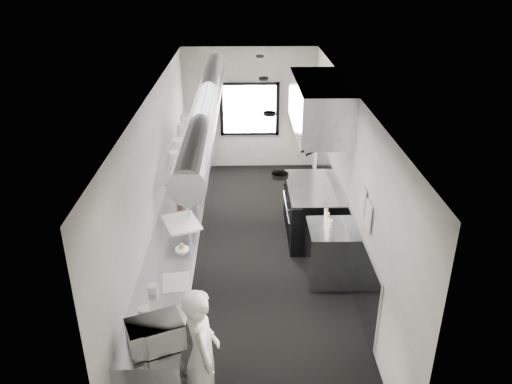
{
  "coord_description": "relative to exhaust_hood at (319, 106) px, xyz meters",
  "views": [
    {
      "loc": [
        -0.13,
        -7.3,
        4.64
      ],
      "look_at": [
        0.05,
        -0.2,
        1.27
      ],
      "focal_mm": 35.49,
      "sensor_mm": 36.0,
      "label": 1
    }
  ],
  "objects": [
    {
      "name": "exhaust_hood",
      "position": [
        0.0,
        0.0,
        0.0
      ],
      "size": [
        0.81,
        2.2,
        0.88
      ],
      "color": "#9CA0AA",
      "rests_on": "ceiling"
    },
    {
      "name": "pass_shelf",
      "position": [
        -2.29,
        0.3,
        -0.86
      ],
      "size": [
        0.45,
        3.0,
        0.68
      ],
      "color": "#9CA0AA",
      "rests_on": "prep_counter"
    },
    {
      "name": "wall_front",
      "position": [
        -1.1,
        -4.7,
        -0.99
      ],
      "size": [
        3.0,
        0.02,
        2.8
      ],
      "primitive_type": "cube",
      "color": "beige",
      "rests_on": "floor"
    },
    {
      "name": "small_plate",
      "position": [
        -2.11,
        -1.96,
        -1.48
      ],
      "size": [
        0.24,
        0.24,
        0.02
      ],
      "primitive_type": "cylinder",
      "rotation": [
        0.0,
        0.0,
        -0.3
      ],
      "color": "white",
      "rests_on": "prep_counter"
    },
    {
      "name": "ceiling",
      "position": [
        -1.1,
        -0.7,
        0.41
      ],
      "size": [
        3.0,
        8.0,
        0.01
      ],
      "primitive_type": "cube",
      "color": "silver",
      "rests_on": "wall_back"
    },
    {
      "name": "far_work_table",
      "position": [
        -2.25,
        2.5,
        -1.94
      ],
      "size": [
        0.7,
        1.2,
        0.9
      ],
      "primitive_type": "cube",
      "color": "#9CA0AA",
      "rests_on": "floor"
    },
    {
      "name": "squeeze_bottle_a",
      "position": [
        -0.01,
        -1.66,
        -1.41
      ],
      "size": [
        0.07,
        0.07,
        0.16
      ],
      "primitive_type": "cylinder",
      "rotation": [
        0.0,
        0.0,
        -0.37
      ],
      "color": "silver",
      "rests_on": "bottle_station"
    },
    {
      "name": "prep_counter",
      "position": [
        -2.25,
        -1.2,
        -1.94
      ],
      "size": [
        0.7,
        6.0,
        0.9
      ],
      "primitive_type": "cube",
      "color": "#9CA0AA",
      "rests_on": "floor"
    },
    {
      "name": "plate_stack_b",
      "position": [
        -2.31,
        -0.09,
        -0.67
      ],
      "size": [
        0.28,
        0.28,
        0.3
      ],
      "primitive_type": "cylinder",
      "rotation": [
        0.0,
        0.0,
        -0.26
      ],
      "color": "white",
      "rests_on": "pass_shelf"
    },
    {
      "name": "range",
      "position": [
        -0.06,
        0.0,
        -1.92
      ],
      "size": [
        0.88,
        1.6,
        0.94
      ],
      "color": "black",
      "rests_on": "floor"
    },
    {
      "name": "plate_stack_d",
      "position": [
        -2.27,
        0.96,
        -0.63
      ],
      "size": [
        0.29,
        0.29,
        0.38
      ],
      "primitive_type": "cylinder",
      "rotation": [
        0.0,
        0.0,
        0.16
      ],
      "color": "white",
      "rests_on": "pass_shelf"
    },
    {
      "name": "wall_right",
      "position": [
        0.4,
        -0.7,
        -0.99
      ],
      "size": [
        0.02,
        8.0,
        2.8
      ],
      "primitive_type": "cube",
      "color": "beige",
      "rests_on": "floor"
    },
    {
      "name": "wall_back",
      "position": [
        -1.1,
        3.3,
        -0.99
      ],
      "size": [
        3.0,
        0.02,
        2.8
      ],
      "primitive_type": "cube",
      "color": "beige",
      "rests_on": "floor"
    },
    {
      "name": "deli_tub_b",
      "position": [
        -2.36,
        -2.92,
        -1.44
      ],
      "size": [
        0.15,
        0.15,
        0.09
      ],
      "primitive_type": "cylinder",
      "rotation": [
        0.0,
        0.0,
        -0.17
      ],
      "color": "#B2BDAE",
      "rests_on": "prep_counter"
    },
    {
      "name": "line_cook",
      "position": [
        -1.7,
        -3.89,
        -1.59
      ],
      "size": [
        0.51,
        0.66,
        1.61
      ],
      "primitive_type": "imported",
      "rotation": [
        0.0,
        0.0,
        1.8
      ],
      "color": "silver",
      "rests_on": "floor"
    },
    {
      "name": "wall_left",
      "position": [
        -2.6,
        -0.7,
        -0.99
      ],
      "size": [
        0.02,
        8.0,
        2.8
      ],
      "primitive_type": "cube",
      "color": "beige",
      "rests_on": "floor"
    },
    {
      "name": "notice_sheet_a",
      "position": [
        0.37,
        -1.9,
        -0.79
      ],
      "size": [
        0.02,
        0.28,
        0.38
      ],
      "primitive_type": "cube",
      "color": "beige",
      "rests_on": "wall_right"
    },
    {
      "name": "deli_tub_a",
      "position": [
        -2.38,
        -3.37,
        -1.44
      ],
      "size": [
        0.17,
        0.17,
        0.1
      ],
      "primitive_type": "cylinder",
      "rotation": [
        0.0,
        0.0,
        -0.25
      ],
      "color": "#B2BDAE",
      "rests_on": "prep_counter"
    },
    {
      "name": "cutting_board",
      "position": [
        -2.2,
        -1.19,
        -1.48
      ],
      "size": [
        0.7,
        0.79,
        0.02
      ],
      "primitive_type": "cube",
      "rotation": [
        0.0,
        0.0,
        0.38
      ],
      "color": "silver",
      "rests_on": "prep_counter"
    },
    {
      "name": "newspaper",
      "position": [
        -2.1,
        -2.74,
        -1.49
      ],
      "size": [
        0.41,
        0.48,
        0.01
      ],
      "primitive_type": "cube",
      "rotation": [
        0.0,
        0.0,
        0.17
      ],
      "color": "white",
      "rests_on": "prep_counter"
    },
    {
      "name": "squeeze_bottle_c",
      "position": [
        -0.0,
        -1.44,
        -1.4
      ],
      "size": [
        0.08,
        0.08,
        0.18
      ],
      "primitive_type": "cylinder",
      "rotation": [
        0.0,
        0.0,
        -0.34
      ],
      "color": "silver",
      "rests_on": "bottle_station"
    },
    {
      "name": "knife_block",
      "position": [
        -2.33,
        -0.24,
        -1.37
      ],
      "size": [
        0.1,
        0.22,
        0.24
      ],
      "primitive_type": "cube",
      "rotation": [
        0.0,
        0.0,
        0.0
      ],
      "color": "brown",
      "rests_on": "prep_counter"
    },
    {
      "name": "wall_cladding",
      "position": [
        0.38,
        -0.4,
        -1.84
      ],
      "size": [
        0.03,
        5.5,
        1.1
      ],
      "primitive_type": "cube",
      "color": "#9CA0AA",
      "rests_on": "wall_right"
    },
    {
      "name": "pastry",
      "position": [
        -2.11,
        -1.96,
        -1.43
      ],
      "size": [
        0.08,
        0.08,
        0.08
      ],
      "primitive_type": "sphere",
      "color": "tan",
      "rests_on": "small_plate"
    },
    {
      "name": "floor",
      "position": [
        -1.1,
        -0.7,
        -2.39
      ],
      "size": [
        3.0,
        8.0,
        0.01
      ],
      "primitive_type": "cube",
      "color": "black",
      "rests_on": "ground"
    },
    {
      "name": "service_window",
      "position": [
        -1.1,
        3.26,
        -0.99
      ],
      "size": [
        1.36,
        0.05,
        1.25
      ],
      "color": "white",
      "rests_on": "wall_back"
    },
    {
      "name": "notice_sheet_b",
      "position": [
        0.37,
        -2.25,
        -0.84
      ],
      "size": [
        0.02,
        0.28,
        0.38
      ],
      "primitive_type": "cube",
      "color": "beige",
      "rests_on": "wall_right"
    },
    {
      "name": "squeeze_bottle_e",
      "position": [
        0.03,
        -1.12,
        -1.4
      ],
      "size": [
        0.08,
        0.08,
        0.18
      ],
      "primitive_type": "cylinder",
      "rotation": [
        0.0,
        0.0,
        0.39
      ],
      "color": "silver",
      "rests_on": "bottle_station"
    },
    {
      "name": "plate_stack_c",
      "position": [
        -2.28,
        0.53,
        -0.64
      ],
      "size": [
        0.33,
        0.33,
        0.36
      ],
      "primitive_type": "cylinder",
      "rotation": [
        0.0,
        0.0,
        0.43
      ],
      "color": "white",
      "rests_on": "pass_shelf"
    },
    {
      "name": "microwave",
      "position": [
        -2.17,
        -3.87,
        -1.33
      ],
      "size": [
        0.63,
        0.56,
        0.31
      ],
      "primitive_type": "imported",
      "rotation": [
        0.0,
        0.0,
        0.39
      ],
      "color": "white",
      "rests_on": "prep_counter"
    },
    {
      "name": "bottle_station",
      "position": [
        0.05,
        -1.4,
        -1.94
      ],
      "size": [
        0.65,
        0.8,
        0.9
      ],
      "primitive_type": "cube",
      "color": "#9CA0AA",
      "rests_on": "floor"
    },
    {
      "name": "hvac_duct",
      "position": [
        -1.8,
        -0.3,
        0.16
      ],
      "size": [
        0.4,
        6.4,
        0.4
      ],
      "primitive_type": "cylinder",
      "rotation": [
        1.57,
        0.0,
        0.0
      ],
      "color": "gray",
      "rests_on": "ceiling"
    },
    {
      "name": "plate_stack_a",
      "position": [
        -2.3,
        -0.53,
        -0.7
      ],
      "size": [
        0.24,
        0.24,
        0.25
      ],
      "primitive_type": "cylinder",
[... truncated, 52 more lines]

